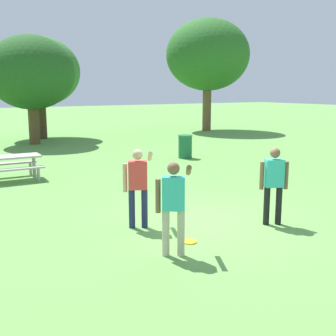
{
  "coord_description": "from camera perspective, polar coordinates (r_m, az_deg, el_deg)",
  "views": [
    {
      "loc": [
        -5.44,
        -6.98,
        2.84
      ],
      "look_at": [
        -0.23,
        1.31,
        1.0
      ],
      "focal_mm": 45.27,
      "sensor_mm": 36.0,
      "label": 1
    }
  ],
  "objects": [
    {
      "name": "ground_plane",
      "position": [
        9.29,
        5.57,
        -7.21
      ],
      "size": [
        120.0,
        120.0,
        0.0
      ],
      "primitive_type": "plane",
      "color": "#609947"
    },
    {
      "name": "person_catcher",
      "position": [
        9.1,
        14.06,
        -1.71
      ],
      "size": [
        0.55,
        0.37,
        1.64
      ],
      "color": "black",
      "rests_on": "ground"
    },
    {
      "name": "trash_can_beside_table",
      "position": [
        17.53,
        2.33,
        2.92
      ],
      "size": [
        0.59,
        0.59,
        0.96
      ],
      "color": "#1E663D",
      "rests_on": "ground"
    },
    {
      "name": "tree_slender_mid",
      "position": [
        29.16,
        5.37,
        14.89
      ],
      "size": [
        5.53,
        5.53,
        7.39
      ],
      "color": "brown",
      "rests_on": "ground"
    },
    {
      "name": "person_thrower",
      "position": [
        8.65,
        -4.08,
        -1.92
      ],
      "size": [
        0.81,
        0.58,
        1.64
      ],
      "color": "#1E234C",
      "rests_on": "ground"
    },
    {
      "name": "person_bystander",
      "position": [
        7.17,
        0.74,
        -4.54
      ],
      "size": [
        0.83,
        0.55,
        1.64
      ],
      "color": "#B7AD93",
      "rests_on": "ground"
    },
    {
      "name": "tree_broad_center",
      "position": [
        22.94,
        -17.98,
        12.09
      ],
      "size": [
        4.38,
        4.38,
        5.5
      ],
      "color": "brown",
      "rests_on": "ground"
    },
    {
      "name": "frisbee",
      "position": [
        8.07,
        2.89,
        -9.87
      ],
      "size": [
        0.28,
        0.28,
        0.03
      ],
      "primitive_type": "cylinder",
      "color": "yellow",
      "rests_on": "ground"
    },
    {
      "name": "tree_far_right",
      "position": [
        25.32,
        -16.97,
        12.29
      ],
      "size": [
        4.53,
        4.53,
        5.71
      ],
      "color": "#4C3823",
      "rests_on": "ground"
    },
    {
      "name": "picnic_table_near",
      "position": [
        14.14,
        -20.25,
        0.72
      ],
      "size": [
        1.76,
        1.49,
        0.77
      ],
      "color": "#B2ADA3",
      "rests_on": "ground"
    }
  ]
}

